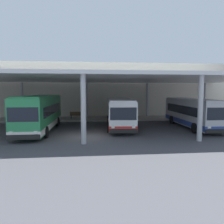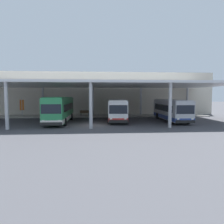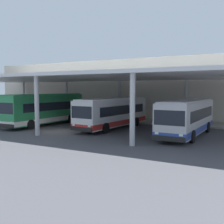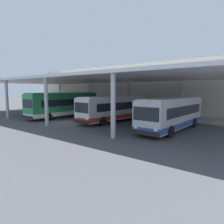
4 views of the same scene
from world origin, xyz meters
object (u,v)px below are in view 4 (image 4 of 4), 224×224
object	(u,v)px
bus_second_bay	(114,108)
bus_nearest_bay	(64,105)
bench_waiting	(115,110)
bus_middle_bay	(172,113)
banner_sign	(69,100)

from	to	relation	value
bus_second_bay	bus_nearest_bay	bearing A→B (deg)	-171.14
bus_second_bay	bench_waiting	world-z (taller)	bus_second_bay
bus_middle_bay	bench_waiting	world-z (taller)	bus_middle_bay
bus_second_bay	banner_sign	world-z (taller)	banner_sign
bus_nearest_bay	banner_sign	distance (m)	10.80
bench_waiting	bus_second_bay	bearing A→B (deg)	-53.94
bus_nearest_bay	bus_second_bay	bearing A→B (deg)	8.86
bench_waiting	bus_nearest_bay	bearing A→B (deg)	-109.90
bus_middle_bay	bench_waiting	bearing A→B (deg)	148.69
bus_nearest_bay	banner_sign	bearing A→B (deg)	135.81
bus_second_bay	bus_middle_bay	bearing A→B (deg)	-6.29
bus_nearest_bay	bus_second_bay	xyz separation A→B (m)	(8.23, 1.28, -0.19)
bus_second_bay	bench_waiting	size ratio (longest dim) A/B	5.94
bus_second_bay	bench_waiting	distance (m)	8.87
bus_middle_bay	banner_sign	bearing A→B (deg)	163.43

